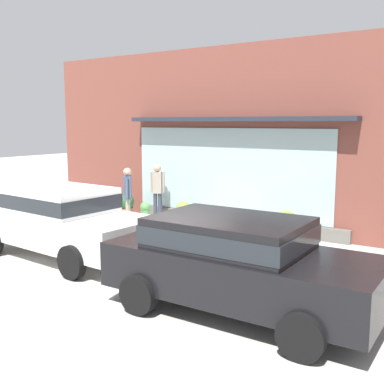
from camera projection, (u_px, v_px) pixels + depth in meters
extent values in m
plane|color=#B2AFA8|center=(172.00, 251.00, 11.04)|extent=(60.00, 60.00, 0.00)
cube|color=#B2B2AD|center=(167.00, 251.00, 10.87)|extent=(14.00, 0.24, 0.12)
cube|color=brown|center=(238.00, 138.00, 13.29)|extent=(14.00, 0.36, 5.16)
cube|color=#9EB7BC|center=(227.00, 172.00, 13.41)|extent=(6.30, 0.03, 2.49)
cube|color=#232833|center=(232.00, 119.00, 12.92)|extent=(6.90, 0.56, 0.12)
cube|color=#605E59|center=(233.00, 222.00, 13.46)|extent=(6.70, 0.20, 0.36)
cylinder|color=#4C8C47|center=(146.00, 233.00, 12.77)|extent=(0.36, 0.36, 0.06)
cylinder|color=#4C8C47|center=(145.00, 221.00, 12.72)|extent=(0.24, 0.24, 0.61)
sphere|color=#4C8C47|center=(145.00, 207.00, 12.67)|extent=(0.28, 0.28, 0.28)
cylinder|color=#4C8C47|center=(141.00, 219.00, 12.81)|extent=(0.10, 0.09, 0.09)
cylinder|color=#4C8C47|center=(150.00, 220.00, 12.63)|extent=(0.10, 0.09, 0.09)
cylinder|color=#4C8C47|center=(142.00, 221.00, 12.59)|extent=(0.09, 0.10, 0.09)
cylinder|color=#9E9384|center=(128.00, 213.00, 13.52)|extent=(0.12, 0.12, 0.86)
cylinder|color=#9E9384|center=(128.00, 214.00, 13.35)|extent=(0.12, 0.12, 0.86)
cube|color=#475675|center=(128.00, 187.00, 13.32)|extent=(0.35, 0.37, 0.65)
sphere|color=tan|center=(127.00, 172.00, 13.26)|extent=(0.23, 0.23, 0.23)
cylinder|color=#475675|center=(128.00, 186.00, 13.52)|extent=(0.08, 0.08, 0.61)
cylinder|color=#475675|center=(127.00, 188.00, 13.11)|extent=(0.08, 0.08, 0.61)
cube|color=#846647|center=(129.00, 195.00, 13.66)|extent=(0.22, 0.25, 0.28)
cylinder|color=#333847|center=(160.00, 207.00, 14.36)|extent=(0.12, 0.12, 0.87)
cylinder|color=#333847|center=(155.00, 207.00, 14.37)|extent=(0.12, 0.12, 0.87)
cube|color=#9E9384|center=(157.00, 183.00, 14.25)|extent=(0.34, 0.30, 0.66)
sphere|color=tan|center=(157.00, 168.00, 14.18)|extent=(0.24, 0.24, 0.24)
cylinder|color=#9E9384|center=(163.00, 182.00, 14.23)|extent=(0.08, 0.08, 0.62)
cylinder|color=#9E9384|center=(151.00, 182.00, 14.27)|extent=(0.08, 0.08, 0.62)
cube|color=black|center=(241.00, 272.00, 7.35)|extent=(4.33, 1.86, 0.73)
cube|color=black|center=(229.00, 234.00, 7.38)|extent=(2.39, 1.69, 0.52)
cube|color=#1E2328|center=(229.00, 234.00, 7.38)|extent=(2.44, 1.70, 0.29)
cylinder|color=black|center=(342.00, 293.00, 7.44)|extent=(0.65, 0.19, 0.65)
cylinder|color=black|center=(301.00, 337.00, 5.92)|extent=(0.65, 0.19, 0.65)
cylinder|color=black|center=(200.00, 265.00, 8.89)|extent=(0.65, 0.19, 0.65)
cylinder|color=black|center=(138.00, 295.00, 7.37)|extent=(0.65, 0.19, 0.65)
cube|color=white|center=(63.00, 227.00, 10.55)|extent=(4.68, 2.06, 0.70)
cube|color=white|center=(56.00, 200.00, 10.60)|extent=(2.61, 1.80, 0.57)
cube|color=#1E2328|center=(56.00, 200.00, 10.60)|extent=(2.66, 1.82, 0.32)
cylinder|color=black|center=(138.00, 243.00, 10.47)|extent=(0.69, 0.22, 0.68)
cylinder|color=black|center=(72.00, 262.00, 9.02)|extent=(0.69, 0.22, 0.68)
cylinder|color=black|center=(59.00, 226.00, 12.17)|extent=(0.69, 0.22, 0.68)
cylinder|color=#B7B2A3|center=(183.00, 220.00, 13.65)|extent=(0.42, 0.42, 0.39)
sphere|color=olive|center=(183.00, 208.00, 13.60)|extent=(0.42, 0.42, 0.42)
sphere|color=white|center=(183.00, 205.00, 13.71)|extent=(0.09, 0.09, 0.09)
sphere|color=orange|center=(184.00, 206.00, 13.50)|extent=(0.08, 0.08, 0.08)
cylinder|color=#4C4C51|center=(233.00, 230.00, 12.78)|extent=(0.26, 0.26, 0.21)
sphere|color=#3D8442|center=(233.00, 222.00, 12.75)|extent=(0.31, 0.31, 0.31)
sphere|color=#B266B7|center=(234.00, 220.00, 12.81)|extent=(0.07, 0.07, 0.07)
cylinder|color=#B7B2A3|center=(285.00, 237.00, 11.76)|extent=(0.37, 0.37, 0.31)
sphere|color=olive|center=(286.00, 222.00, 11.70)|extent=(0.58, 0.58, 0.58)
cylinder|color=#9E6042|center=(102.00, 210.00, 15.70)|extent=(0.36, 0.36, 0.20)
sphere|color=olive|center=(101.00, 202.00, 15.67)|extent=(0.46, 0.46, 0.46)
sphere|color=#DB4C7A|center=(97.00, 200.00, 15.57)|extent=(0.10, 0.10, 0.10)
sphere|color=white|center=(103.00, 200.00, 15.73)|extent=(0.11, 0.11, 0.11)
sphere|color=#DB4C7A|center=(97.00, 201.00, 15.60)|extent=(0.08, 0.08, 0.08)
cylinder|color=#9E6042|center=(126.00, 213.00, 14.82)|extent=(0.49, 0.49, 0.33)
sphere|color=#23562D|center=(126.00, 202.00, 14.76)|extent=(0.56, 0.56, 0.56)
sphere|color=orange|center=(126.00, 199.00, 14.92)|extent=(0.13, 0.13, 0.13)
sphere|color=#B266B7|center=(125.00, 196.00, 14.84)|extent=(0.12, 0.12, 0.12)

